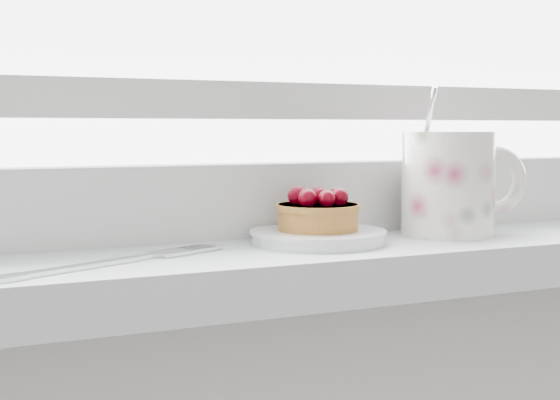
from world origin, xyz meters
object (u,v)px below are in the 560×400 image
saucer (318,237)px  fork (117,261)px  floral_mug (451,181)px  raspberry_tart (318,212)px

saucer → fork: size_ratio=0.64×
floral_mug → fork: (-0.33, -0.03, -0.05)m
saucer → fork: bearing=-170.7°
saucer → fork: 0.19m
saucer → raspberry_tart: bearing=174.6°
floral_mug → fork: bearing=-175.6°
raspberry_tart → floral_mug: floral_mug is taller
saucer → raspberry_tart: (-0.00, 0.00, 0.02)m
floral_mug → raspberry_tart: bearing=177.8°
raspberry_tart → fork: 0.19m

